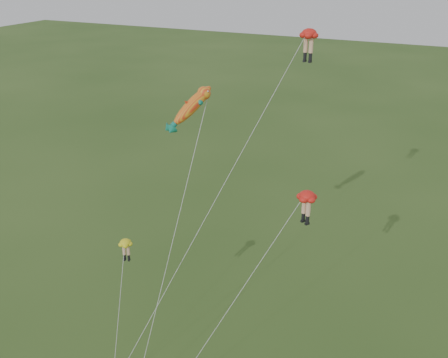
% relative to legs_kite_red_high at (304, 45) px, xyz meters
% --- Properties ---
extents(legs_kite_red_high, '(8.82, 14.39, 22.04)m').
position_rel_legs_kite_red_high_xyz_m(legs_kite_red_high, '(0.00, 0.00, 0.00)').
color(legs_kite_red_high, red).
rests_on(legs_kite_red_high, ground).
extents(legs_kite_red_mid, '(7.37, 7.60, 13.57)m').
position_rel_legs_kite_red_high_xyz_m(legs_kite_red_mid, '(2.42, -6.32, -8.22)').
color(legs_kite_red_mid, red).
rests_on(legs_kite_red_mid, ground).
extents(legs_kite_yellow, '(1.91, 5.19, 9.18)m').
position_rel_legs_kite_red_high_xyz_m(legs_kite_yellow, '(-8.59, -9.72, -12.59)').
color(legs_kite_yellow, yellow).
rests_on(legs_kite_yellow, ground).
extents(fish_kite, '(2.43, 9.18, 19.30)m').
position_rel_legs_kite_red_high_xyz_m(fish_kite, '(-5.05, -6.31, -3.19)').
color(fish_kite, orange).
rests_on(fish_kite, ground).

